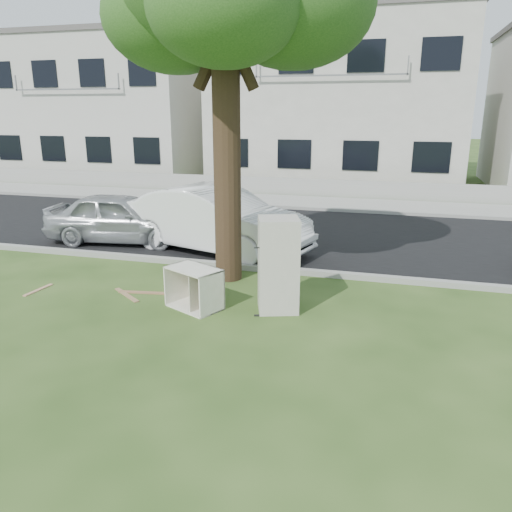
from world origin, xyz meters
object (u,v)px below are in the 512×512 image
(cabinet, at_px, (194,288))
(car_center, at_px, (215,220))
(fridge, at_px, (278,265))
(car_left, at_px, (121,218))

(cabinet, xyz_separation_m, car_center, (-0.92, 3.64, 0.43))
(fridge, height_order, car_left, fridge)
(fridge, height_order, car_center, fridge)
(cabinet, bearing_deg, car_left, 159.78)
(cabinet, bearing_deg, fridge, 38.55)
(car_center, distance_m, car_left, 2.70)
(cabinet, height_order, car_left, car_left)
(cabinet, relative_size, car_center, 0.20)
(fridge, xyz_separation_m, car_center, (-2.36, 3.32, -0.03))
(car_center, relative_size, car_left, 1.25)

